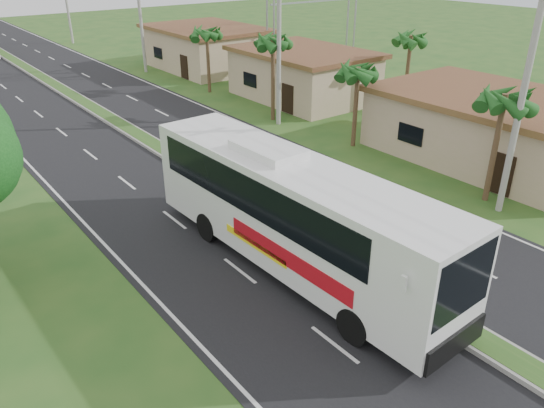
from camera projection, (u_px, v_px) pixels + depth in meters
ground at (411, 302)px, 17.69m from camera, size 180.00×180.00×0.00m
road_asphalt at (147, 142)px, 31.92m from camera, size 14.00×160.00×0.02m
median_strip at (147, 140)px, 31.88m from camera, size 1.20×160.00×0.18m
lane_edge_left at (32, 168)px, 28.27m from camera, size 0.12×160.00×0.01m
lane_edge_right at (239, 122)px, 35.59m from camera, size 0.12×160.00×0.01m
shop_near at (494, 127)px, 28.83m from camera, size 8.60×12.60×3.52m
shop_mid at (303, 74)px, 40.18m from camera, size 7.60×10.60×3.67m
shop_far at (207, 47)px, 50.11m from camera, size 8.60×11.60×3.82m
palm_verge_a at (504, 100)px, 22.65m from camera, size 2.40×2.40×5.45m
palm_verge_b at (358, 72)px, 29.44m from camera, size 2.40×2.40×5.05m
palm_verge_c at (273, 42)px, 33.76m from camera, size 2.40×2.40×5.85m
palm_verge_d at (207, 33)px, 40.69m from camera, size 2.40×2.40×5.25m
palm_behind_shop at (411, 40)px, 35.75m from camera, size 2.40×2.40×5.65m
utility_pole_a at (525, 84)px, 21.25m from camera, size 1.60×0.28×11.00m
utility_pole_b at (279, 25)px, 32.37m from camera, size 3.20×0.28×12.00m
utility_pole_c at (139, 7)px, 46.88m from camera, size 1.60×0.28×11.00m
coach_bus_main at (291, 208)px, 18.61m from camera, size 3.24×13.63×4.38m
motorcyclist at (228, 210)px, 21.93m from camera, size 1.75×0.49×2.31m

